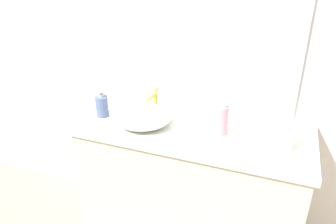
# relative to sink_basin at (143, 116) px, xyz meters

# --- Properties ---
(bathroom_wall_rear) EXTENTS (6.00, 0.06, 2.60)m
(bathroom_wall_rear) POSITION_rel_sink_basin_xyz_m (0.30, 0.38, 0.36)
(bathroom_wall_rear) COLOR silver
(bathroom_wall_rear) RESTS_ON ground
(vanity_counter) EXTENTS (1.32, 0.56, 0.90)m
(vanity_counter) POSITION_rel_sink_basin_xyz_m (0.29, 0.06, -0.49)
(vanity_counter) COLOR beige
(vanity_counter) RESTS_ON ground
(wall_mirror_panel) EXTENTS (1.06, 0.01, 1.00)m
(wall_mirror_panel) POSITION_rel_sink_basin_xyz_m (0.29, 0.34, 0.45)
(wall_mirror_panel) COLOR #B2BCC6
(wall_mirror_panel) RESTS_ON vanity_counter
(sink_basin) EXTENTS (0.34, 0.33, 0.09)m
(sink_basin) POSITION_rel_sink_basin_xyz_m (0.00, 0.00, 0.00)
(sink_basin) COLOR silver
(sink_basin) RESTS_ON vanity_counter
(faucet) EXTENTS (0.03, 0.15, 0.15)m
(faucet) POSITION_rel_sink_basin_xyz_m (0.00, 0.18, 0.04)
(faucet) COLOR gold
(faucet) RESTS_ON vanity_counter
(soap_dispenser) EXTENTS (0.07, 0.07, 0.19)m
(soap_dispenser) POSITION_rel_sink_basin_xyz_m (-0.27, 0.00, 0.03)
(soap_dispenser) COLOR slate
(soap_dispenser) RESTS_ON vanity_counter
(lotion_bottle) EXTENTS (0.07, 0.07, 0.18)m
(lotion_bottle) POSITION_rel_sink_basin_xyz_m (0.45, 0.05, 0.04)
(lotion_bottle) COLOR pink
(lotion_bottle) RESTS_ON vanity_counter
(tissue_box) EXTENTS (0.13, 0.13, 0.17)m
(tissue_box) POSITION_rel_sink_basin_xyz_m (0.75, 0.04, 0.03)
(tissue_box) COLOR silver
(tissue_box) RESTS_ON vanity_counter
(candle_jar) EXTENTS (0.06, 0.06, 0.04)m
(candle_jar) POSITION_rel_sink_basin_xyz_m (0.27, 0.09, -0.03)
(candle_jar) COLOR silver
(candle_jar) RESTS_ON vanity_counter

